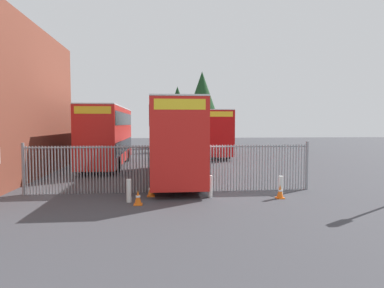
{
  "coord_description": "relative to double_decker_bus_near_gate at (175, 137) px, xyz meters",
  "views": [
    {
      "loc": [
        -1.83,
        -15.4,
        3.21
      ],
      "look_at": [
        0.0,
        4.0,
        2.0
      ],
      "focal_mm": 30.95,
      "sensor_mm": 36.0,
      "label": 1
    }
  ],
  "objects": [
    {
      "name": "traffic_cone_near_kerb",
      "position": [
        -1.7,
        -5.97,
        -2.13
      ],
      "size": [
        0.34,
        0.34,
        0.59
      ],
      "color": "orange",
      "rests_on": "ground"
    },
    {
      "name": "bollard_center_front",
      "position": [
        1.34,
        -4.88,
        -1.95
      ],
      "size": [
        0.2,
        0.2,
        0.95
      ],
      "primitive_type": "cylinder",
      "color": "silver",
      "rests_on": "ground"
    },
    {
      "name": "double_decker_bus_behind_fence_left",
      "position": [
        -4.75,
        6.3,
        0.0
      ],
      "size": [
        2.54,
        10.81,
        4.42
      ],
      "color": "red",
      "rests_on": "ground"
    },
    {
      "name": "bollard_near_left",
      "position": [
        -2.09,
        -5.47,
        -1.95
      ],
      "size": [
        0.2,
        0.2,
        0.95
      ],
      "primitive_type": "cylinder",
      "color": "silver",
      "rests_on": "ground"
    },
    {
      "name": "ground_plane",
      "position": [
        1.05,
        4.41,
        -2.42
      ],
      "size": [
        100.0,
        100.0,
        0.0
      ],
      "primitive_type": "plane",
      "color": "#3D3D42"
    },
    {
      "name": "tree_short_side",
      "position": [
        4.18,
        20.72,
        3.73
      ],
      "size": [
        4.58,
        4.58,
        9.43
      ],
      "color": "#4C3823",
      "rests_on": "ground"
    },
    {
      "name": "palisade_fence",
      "position": [
        -0.33,
        -3.59,
        -1.24
      ],
      "size": [
        13.39,
        0.14,
        2.35
      ],
      "color": "gray",
      "rests_on": "ground"
    },
    {
      "name": "double_decker_bus_behind_fence_right",
      "position": [
        4.2,
        13.84,
        0.0
      ],
      "size": [
        2.54,
        10.81,
        4.42
      ],
      "color": "#B70C0C",
      "rests_on": "ground"
    },
    {
      "name": "double_decker_bus_near_gate",
      "position": [
        0.0,
        0.0,
        0.0
      ],
      "size": [
        2.54,
        10.81,
        4.42
      ],
      "color": "red",
      "rests_on": "ground"
    },
    {
      "name": "tree_tall_back",
      "position": [
        1.47,
        25.67,
        2.73
      ],
      "size": [
        4.21,
        4.21,
        8.18
      ],
      "color": "#4C3823",
      "rests_on": "ground"
    },
    {
      "name": "traffic_cone_mid_forecourt",
      "position": [
        -1.24,
        -4.48,
        -2.13
      ],
      "size": [
        0.34,
        0.34,
        0.59
      ],
      "color": "orange",
      "rests_on": "ground"
    },
    {
      "name": "bollard_near_right",
      "position": [
        4.35,
        -5.29,
        -1.95
      ],
      "size": [
        0.2,
        0.2,
        0.95
      ],
      "primitive_type": "cylinder",
      "color": "silver",
      "rests_on": "ground"
    },
    {
      "name": "traffic_cone_by_gate",
      "position": [
        4.3,
        -5.37,
        -2.13
      ],
      "size": [
        0.34,
        0.34,
        0.59
      ],
      "color": "orange",
      "rests_on": "ground"
    }
  ]
}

